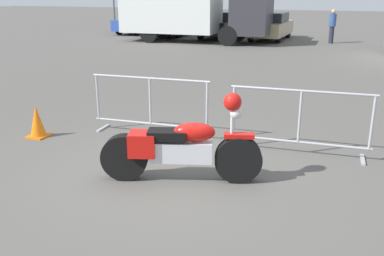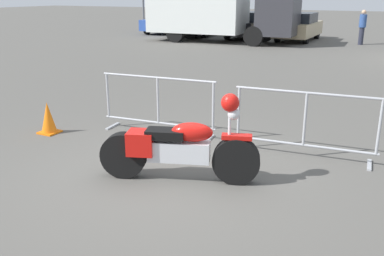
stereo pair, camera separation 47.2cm
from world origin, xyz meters
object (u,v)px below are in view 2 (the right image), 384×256
crowd_barrier_near (158,104)px  traffic_cone (48,118)px  crowd_barrier_far (305,124)px  motorcycle (179,147)px  parked_car_black (248,25)px  parked_car_blue (167,22)px  pedestrian (362,26)px  box_truck (213,10)px  parked_car_silver (204,24)px  parked_car_tan (298,27)px

crowd_barrier_near → traffic_cone: size_ratio=3.81×
traffic_cone → crowd_barrier_far: bearing=11.6°
motorcycle → parked_car_black: 19.72m
parked_car_black → traffic_cone: size_ratio=7.32×
motorcycle → parked_car_blue: (-11.49, 19.45, 0.21)m
pedestrian → traffic_cone: pedestrian is taller
motorcycle → traffic_cone: size_ratio=3.68×
parked_car_black → crowd_barrier_far: bearing=-157.8°
crowd_barrier_near → crowd_barrier_far: (2.69, 0.00, 0.00)m
pedestrian → traffic_cone: size_ratio=2.86×
crowd_barrier_far → box_truck: box_truck is taller
traffic_cone → crowd_barrier_near: bearing=26.8°
motorcycle → box_truck: 17.47m
box_truck → pedestrian: size_ratio=4.61×
crowd_barrier_near → box_truck: box_truck is taller
parked_car_silver → parked_car_black: size_ratio=0.94×
parked_car_tan → pedestrian: (3.27, -0.47, 0.18)m
parked_car_tan → traffic_cone: bearing=178.8°
pedestrian → parked_car_blue: bearing=-122.9°
parked_car_silver → pedestrian: bearing=-94.4°
parked_car_silver → traffic_cone: (5.45, -18.24, -0.41)m
motorcycle → parked_car_blue: size_ratio=0.54×
box_truck → parked_car_blue: 5.92m
crowd_barrier_near → parked_car_blue: bearing=119.7°
crowd_barrier_near → pedestrian: bearing=84.1°
crowd_barrier_far → traffic_cone: 4.62m
parked_car_silver → parked_car_blue: bearing=80.4°
crowd_barrier_far → parked_car_silver: parked_car_silver is taller
crowd_barrier_near → parked_car_black: parked_car_black is taller
crowd_barrier_near → parked_car_tan: (-1.55, 17.13, 0.19)m
parked_car_tan → pedestrian: 3.31m
motorcycle → crowd_barrier_near: motorcycle is taller
motorcycle → parked_car_tan: bearing=79.5°
motorcycle → traffic_cone: motorcycle is taller
pedestrian → motorcycle: bearing=-28.7°
crowd_barrier_near → pedestrian: size_ratio=1.33×
crowd_barrier_far → box_truck: bearing=119.2°
parked_car_black → pedestrian: (6.14, -0.53, 0.18)m
parked_car_blue → parked_car_silver: 2.90m
parked_car_tan → parked_car_black: bearing=88.5°
parked_car_black → parked_car_tan: parked_car_tan is taller
traffic_cone → pedestrian: bearing=78.6°
parked_car_blue → parked_car_black: 5.76m
parked_car_silver → parked_car_black: bearing=-92.7°
pedestrian → traffic_cone: (-3.55, -17.59, -0.63)m
parked_car_silver → pedestrian: size_ratio=2.40×
traffic_cone → parked_car_silver: bearing=106.6°
parked_car_blue → parked_car_tan: (8.59, -0.65, 0.05)m
box_truck → parked_car_blue: size_ratio=1.93×
motorcycle → traffic_cone: 3.26m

